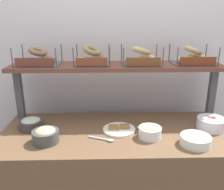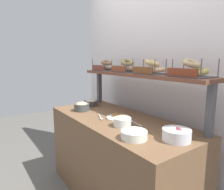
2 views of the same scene
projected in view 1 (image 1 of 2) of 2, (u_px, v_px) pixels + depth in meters
back_wall at (115, 67)px, 2.10m from camera, size 2.85×0.06×2.40m
deli_counter at (118, 181)px, 1.82m from camera, size 1.65×0.70×0.85m
shelf_riser_left at (19, 94)px, 1.86m from camera, size 0.05×0.05×0.40m
shelf_riser_right at (212, 92)px, 1.90m from camera, size 0.05×0.05×0.40m
upper_shelf at (117, 66)px, 1.82m from camera, size 1.61×0.32×0.03m
bowl_tuna_salad at (31, 123)px, 1.72m from camera, size 0.17×0.17×0.08m
bowl_beet_salad at (211, 123)px, 1.72m from camera, size 0.20×0.20×0.09m
bowl_egg_salad at (150, 131)px, 1.59m from camera, size 0.15×0.15×0.09m
bowl_scallion_spread at (196, 139)px, 1.50m from camera, size 0.19×0.19×0.08m
bowl_hummus at (46, 135)px, 1.53m from camera, size 0.17×0.17×0.10m
serving_plate_white at (119, 129)px, 1.70m from camera, size 0.23×0.23×0.04m
serving_spoon_near_plate at (105, 139)px, 1.56m from camera, size 0.17×0.08×0.01m
serving_spoon_by_edge at (145, 128)px, 1.73m from camera, size 0.18×0.04×0.01m
bagel_basket_poppy at (38, 59)px, 1.78m from camera, size 0.32×0.24×0.14m
bagel_basket_everything at (92, 58)px, 1.79m from camera, size 0.28×0.25×0.15m
bagel_basket_plain at (141, 58)px, 1.80m from camera, size 0.30×0.26×0.14m
bagel_basket_sesame at (192, 58)px, 1.82m from camera, size 0.31×0.25×0.15m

